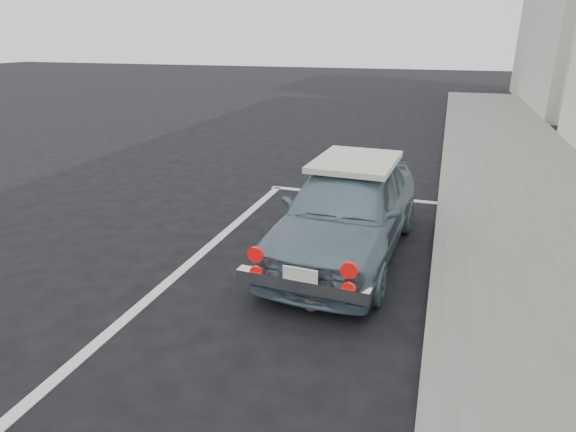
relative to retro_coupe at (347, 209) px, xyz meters
name	(u,v)px	position (x,y,z in m)	size (l,w,h in m)	color
pline_front	(357,195)	(-0.27, 2.28, -0.57)	(3.00, 0.12, 0.01)	silver
pline_side	(175,277)	(-1.67, -1.22, -0.57)	(0.12, 7.00, 0.01)	silver
retro_coupe	(347,209)	(0.00, 0.00, 0.00)	(1.52, 3.41, 1.14)	slate
cat	(312,299)	(-0.04, -1.39, -0.47)	(0.25, 0.45, 0.24)	#746358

